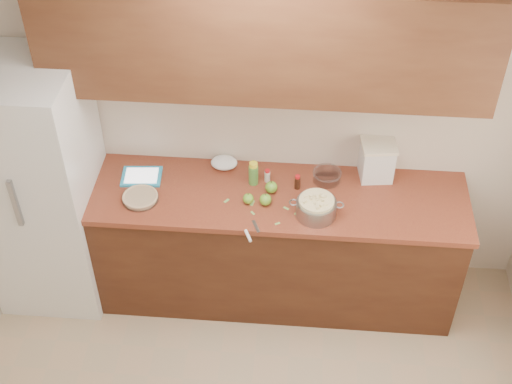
# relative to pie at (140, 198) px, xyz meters

# --- Properties ---
(room_shell) EXTENTS (3.60, 3.60, 3.60)m
(room_shell) POSITION_rel_pie_xyz_m (0.76, -1.36, 0.36)
(room_shell) COLOR tan
(room_shell) RESTS_ON ground
(counter_run) EXTENTS (2.64, 0.68, 0.92)m
(counter_run) POSITION_rel_pie_xyz_m (0.76, 0.12, -0.48)
(counter_run) COLOR #462413
(counter_run) RESTS_ON ground
(upper_cabinets) EXTENTS (2.60, 0.34, 0.70)m
(upper_cabinets) POSITION_rel_pie_xyz_m (0.76, 0.27, 1.01)
(upper_cabinets) COLOR #58321B
(upper_cabinets) RESTS_ON room_shell
(fridge) EXTENTS (0.70, 0.70, 1.80)m
(fridge) POSITION_rel_pie_xyz_m (-0.68, 0.08, -0.04)
(fridge) COLOR silver
(fridge) RESTS_ON ground
(pie) EXTENTS (0.23, 0.23, 0.04)m
(pie) POSITION_rel_pie_xyz_m (0.00, 0.00, 0.00)
(pie) COLOR silver
(pie) RESTS_ON counter_run
(colander) EXTENTS (0.34, 0.25, 0.13)m
(colander) POSITION_rel_pie_xyz_m (1.11, -0.04, 0.04)
(colander) COLOR gray
(colander) RESTS_ON counter_run
(flour_canister) EXTENTS (0.24, 0.24, 0.27)m
(flour_canister) POSITION_rel_pie_xyz_m (1.49, 0.36, 0.12)
(flour_canister) COLOR silver
(flour_canister) RESTS_ON counter_run
(tablet) EXTENTS (0.27, 0.22, 0.02)m
(tablet) POSITION_rel_pie_xyz_m (-0.04, 0.21, -0.01)
(tablet) COLOR #2AA0CB
(tablet) RESTS_ON counter_run
(paring_knife) EXTENTS (0.10, 0.19, 0.02)m
(paring_knife) POSITION_rel_pie_xyz_m (0.71, -0.26, -0.01)
(paring_knife) COLOR gray
(paring_knife) RESTS_ON counter_run
(lemon_bottle) EXTENTS (0.06, 0.06, 0.17)m
(lemon_bottle) POSITION_rel_pie_xyz_m (0.70, 0.22, 0.06)
(lemon_bottle) COLOR #4C8C38
(lemon_bottle) RESTS_ON counter_run
(cinnamon_shaker) EXTENTS (0.04, 0.04, 0.09)m
(cinnamon_shaker) POSITION_rel_pie_xyz_m (0.79, 0.25, 0.02)
(cinnamon_shaker) COLOR beige
(cinnamon_shaker) RESTS_ON counter_run
(vanilla_bottle) EXTENTS (0.04, 0.04, 0.10)m
(vanilla_bottle) POSITION_rel_pie_xyz_m (0.98, 0.19, 0.03)
(vanilla_bottle) COLOR black
(vanilla_bottle) RESTS_ON counter_run
(mixing_bowl) EXTENTS (0.19, 0.19, 0.07)m
(mixing_bowl) POSITION_rel_pie_xyz_m (1.17, 0.29, 0.02)
(mixing_bowl) COLOR silver
(mixing_bowl) RESTS_ON counter_run
(paper_towel) EXTENTS (0.21, 0.18, 0.07)m
(paper_towel) POSITION_rel_pie_xyz_m (0.49, 0.37, 0.02)
(paper_towel) COLOR white
(paper_towel) RESTS_ON counter_run
(apple_left) EXTENTS (0.07, 0.07, 0.08)m
(apple_left) POSITION_rel_pie_xyz_m (0.68, 0.03, 0.01)
(apple_left) COLOR #68A22A
(apple_left) RESTS_ON counter_run
(apple_center) EXTENTS (0.08, 0.08, 0.09)m
(apple_center) POSITION_rel_pie_xyz_m (0.82, 0.14, 0.02)
(apple_center) COLOR #68A22A
(apple_center) RESTS_ON counter_run
(apple_front) EXTENTS (0.08, 0.08, 0.09)m
(apple_front) POSITION_rel_pie_xyz_m (0.79, 0.02, 0.02)
(apple_front) COLOR #68A22A
(apple_front) RESTS_ON counter_run
(peel_a) EXTENTS (0.04, 0.03, 0.00)m
(peel_a) POSITION_rel_pie_xyz_m (0.92, -0.00, -0.02)
(peel_a) COLOR #82B357
(peel_a) RESTS_ON counter_run
(peel_b) EXTENTS (0.03, 0.05, 0.00)m
(peel_b) POSITION_rel_pie_xyz_m (0.71, 0.03, -0.02)
(peel_b) COLOR #82B357
(peel_b) RESTS_ON counter_run
(peel_c) EXTENTS (0.04, 0.02, 0.00)m
(peel_c) POSITION_rel_pie_xyz_m (1.00, -0.05, -0.02)
(peel_c) COLOR #82B357
(peel_c) RESTS_ON counter_run
(peel_d) EXTENTS (0.03, 0.03, 0.00)m
(peel_d) POSITION_rel_pie_xyz_m (0.72, -0.06, -0.02)
(peel_d) COLOR #82B357
(peel_d) RESTS_ON counter_run
(peel_e) EXTENTS (0.04, 0.04, 0.00)m
(peel_e) POSITION_rel_pie_xyz_m (0.54, 0.03, -0.02)
(peel_e) COLOR #82B357
(peel_e) RESTS_ON counter_run
(peel_f) EXTENTS (0.04, 0.03, 0.00)m
(peel_f) POSITION_rel_pie_xyz_m (0.88, -0.14, -0.02)
(peel_f) COLOR #82B357
(peel_f) RESTS_ON counter_run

